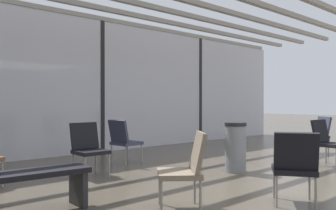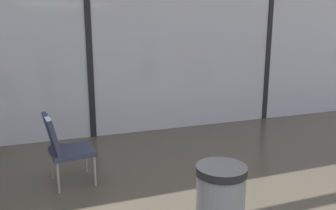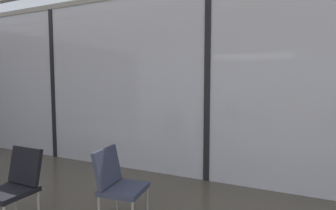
# 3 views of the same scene
# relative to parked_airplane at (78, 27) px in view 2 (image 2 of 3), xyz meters

# --- Properties ---
(glass_curtain_wall) EXTENTS (14.00, 0.08, 3.21)m
(glass_curtain_wall) POSITION_rel_parked_airplane_xyz_m (-0.42, -5.98, -0.26)
(glass_curtain_wall) COLOR silver
(glass_curtain_wall) RESTS_ON ground
(window_mullion_1) EXTENTS (0.10, 0.12, 3.21)m
(window_mullion_1) POSITION_rel_parked_airplane_xyz_m (-0.42, -5.98, -0.26)
(window_mullion_1) COLOR black
(window_mullion_1) RESTS_ON ground
(window_mullion_2) EXTENTS (0.10, 0.12, 3.21)m
(window_mullion_2) POSITION_rel_parked_airplane_xyz_m (3.08, -5.98, -0.26)
(window_mullion_2) COLOR black
(window_mullion_2) RESTS_ON ground
(parked_airplane) EXTENTS (10.65, 3.74, 3.74)m
(parked_airplane) POSITION_rel_parked_airplane_xyz_m (0.00, 0.00, 0.00)
(parked_airplane) COLOR silver
(parked_airplane) RESTS_ON ground
(lounge_chair_5) EXTENTS (0.58, 0.54, 0.87)m
(lounge_chair_5) POSITION_rel_parked_airplane_xyz_m (-0.99, -7.76, -1.37)
(lounge_chair_5) COLOR #33384C
(lounge_chair_5) RESTS_ON ground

